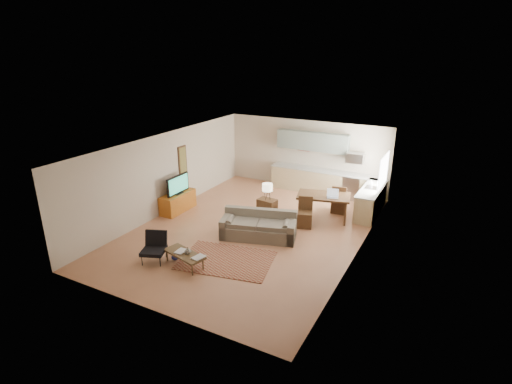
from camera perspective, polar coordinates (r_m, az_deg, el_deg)
The scene contains 25 objects.
room at distance 11.85m, azimuth -0.68°, elevation 0.47°, with size 9.00×9.00×9.00m.
kitchen_counter_back at distance 15.46m, azimuth 9.71°, elevation 1.42°, with size 4.26×0.64×0.92m, color tan, non-canonical shape.
kitchen_counter_right at distance 13.91m, azimuth 16.08°, elevation -1.23°, with size 0.64×2.26×0.92m, color tan, non-canonical shape.
kitchen_range at distance 15.18m, azimuth 13.64°, elevation 0.75°, with size 0.62×0.62×0.90m, color #A5A8AD.
kitchen_microwave at distance 14.89m, azimuth 14.00°, elevation 4.77°, with size 0.62×0.40×0.35m, color #A5A8AD.
upper_cabinets at distance 15.38m, azimuth 8.08°, elevation 7.19°, with size 2.80×0.34×0.70m, color gray.
window_right at distance 13.52m, azimuth 17.75°, elevation 2.87°, with size 0.02×1.40×1.05m, color white.
wall_art_left at distance 14.21m, azimuth -10.41°, elevation 4.32°, with size 0.06×0.42×1.10m, color olive, non-canonical shape.
triptych at distance 15.69m, azimuth 6.84°, elevation 6.75°, with size 1.70×0.04×0.50m, color beige, non-canonical shape.
rug at distance 10.73m, azimuth -4.23°, elevation -9.67°, with size 2.38×1.65×0.02m, color maroon.
sofa at distance 11.73m, azimuth 0.36°, elevation -4.79°, with size 2.27×0.99×0.79m, color #675E4F, non-canonical shape.
coffee_table at distance 10.56m, azimuth -10.16°, elevation -9.43°, with size 1.20×0.47×0.36m, color #49351E, non-canonical shape.
book_a at distance 10.61m, azimuth -11.21°, elevation -8.17°, with size 0.24×0.32×0.03m, color maroon.
book_b at distance 10.28m, azimuth -8.65°, elevation -8.99°, with size 0.31×0.37×0.02m, color navy.
vase at distance 10.39m, azimuth -9.71°, elevation -8.26°, with size 0.20×0.20×0.18m, color black.
armchair at distance 10.82m, azimuth -14.45°, elevation -7.77°, with size 0.67×0.67×0.77m, color black, non-canonical shape.
tv_credenza at distance 13.91m, azimuth -11.10°, elevation -1.42°, with size 0.53×1.39×0.64m, color #9A4F14, non-canonical shape.
tv at distance 13.66m, azimuth -11.10°, elevation 1.05°, with size 0.11×1.07×0.64m, color black, non-canonical shape.
console_table at distance 12.99m, azimuth 1.60°, elevation -2.48°, with size 0.59×0.39×0.69m, color #3B2515, non-canonical shape.
table_lamp at distance 12.77m, azimuth 1.63°, elevation 0.09°, with size 0.33×0.33×0.55m, color beige, non-canonical shape.
dining_table at distance 13.14m, azimuth 9.54°, elevation -2.14°, with size 1.66×0.95×0.84m, color #3B2515, non-canonical shape.
dining_chair_near at distance 12.50m, azimuth 7.01°, elevation -2.93°, with size 0.45×0.47×0.95m, color #3B2515, non-canonical shape.
dining_chair_far at distance 13.77m, azimuth 11.86°, elevation -0.92°, with size 0.47×0.50×0.99m, color #3B2515, non-canonical shape.
laptop at distance 12.76m, azimuth 10.93°, elevation -0.26°, with size 0.35×0.27×0.27m, color #A5A8AD, non-canonical shape.
soap_bottle at distance 13.98m, azimuth 16.12°, elevation 1.30°, with size 0.09×0.09×0.19m, color beige.
Camera 1 is at (5.33, -9.81, 5.32)m, focal length 28.00 mm.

